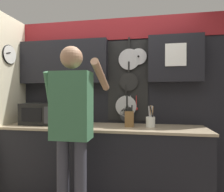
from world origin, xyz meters
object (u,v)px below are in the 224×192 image
at_px(knife_block, 129,118).
at_px(person, 72,119).
at_px(microwave, 43,113).
at_px(utensil_crock, 151,121).

relative_size(knife_block, person, 0.15).
height_order(microwave, utensil_crock, microwave).
xyz_separation_m(microwave, person, (0.69, -0.68, 0.02)).
xyz_separation_m(microwave, knife_block, (1.19, 0.00, -0.04)).
bearing_deg(knife_block, person, -126.42).
relative_size(microwave, person, 0.29).
height_order(utensil_crock, person, person).
bearing_deg(utensil_crock, person, -138.50).
distance_m(microwave, knife_block, 1.19).
distance_m(microwave, person, 0.97).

